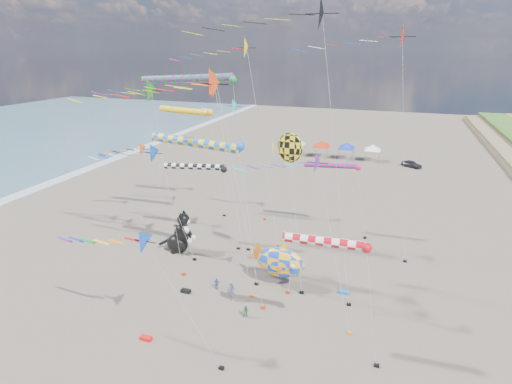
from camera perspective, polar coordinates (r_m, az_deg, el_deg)
The scene contains 29 objects.
ground at distance 31.00m, azimuth -11.08°, elevation -23.07°, with size 260.00×260.00×0.00m, color brown.
delta_kite_0 at distance 30.71m, azimuth 9.28°, elevation 23.50°, with size 13.20×2.65×24.61m.
delta_kite_1 at distance 49.53m, azimuth -15.31°, elevation 5.65°, with size 8.21×1.83×10.64m.
delta_kite_2 at distance 49.38m, azimuth -3.52°, elevation 11.79°, with size 10.98×1.97×15.39m.
delta_kite_3 at distance 40.91m, azimuth -1.33°, elevation 19.54°, with size 10.48×2.14×22.12m.
delta_kite_4 at distance 30.96m, azimuth -9.03°, elevation 14.51°, with size 13.10×2.15×19.60m.
delta_kite_5 at distance 28.04m, azimuth 8.16°, elevation 3.02°, with size 8.45×1.67×14.15m.
delta_kite_6 at distance 27.76m, azimuth -16.47°, elevation -7.03°, with size 11.65×1.82×10.06m.
delta_kite_7 at distance 39.62m, azimuth 18.57°, elevation 19.96°, with size 12.11×2.43×23.18m.
delta_kite_8 at distance 32.33m, azimuth -8.65°, elevation 14.71°, with size 14.68×2.67×19.77m.
delta_kite_9 at distance 41.39m, azimuth -15.76°, elevation 5.01°, with size 11.79×2.22×12.27m.
delta_kite_10 at distance 36.73m, azimuth -16.66°, elevation 13.34°, with size 10.82×2.31×18.73m.
windsock_0 at distance 51.30m, azimuth -9.60°, elevation 11.26°, with size 8.39×0.83×13.99m.
windsock_1 at distance 26.63m, azimuth 10.45°, elevation -7.20°, with size 7.11×0.70×9.38m.
windsock_2 at distance 43.02m, azimuth -8.40°, elevation 3.52°, with size 8.61×0.70×9.39m.
windsock_3 at distance 41.70m, azimuth -9.33°, elevation 15.61°, with size 11.60×0.81×18.49m.
windsock_4 at distance 35.24m, azimuth -8.08°, elevation 6.87°, with size 10.10×0.85×13.61m.
windsock_5 at distance 45.98m, azimuth 11.07°, elevation 3.65°, with size 7.68×0.65×8.78m.
angelfish_kite at distance 34.55m, azimuth 4.54°, elevation 6.17°, with size 3.74×3.02×14.22m.
cat_inflatable at distance 43.80m, azimuth -10.97°, elevation -5.53°, with size 3.59×1.79×4.85m, color black, non-canonical shape.
fish_inflatable at distance 37.13m, azimuth 3.47°, elevation -9.94°, with size 6.03×3.05×4.78m.
person_adult at distance 35.95m, azimuth -3.58°, elevation -14.03°, with size 0.67×0.44×1.83m, color gray.
child_green at distance 34.21m, azimuth -1.43°, elevation -16.74°, with size 0.53×0.41×1.08m, color #196D2D.
child_blue at distance 37.79m, azimuth -5.64°, elevation -12.89°, with size 0.64×0.27×1.10m, color #3441BB.
kite_bag_0 at distance 37.89m, azimuth -9.99°, elevation -13.75°, with size 0.90×0.44×0.30m, color black.
kite_bag_1 at distance 33.39m, azimuth -15.45°, elevation -19.49°, with size 0.90×0.44×0.30m, color red.
kite_bag_2 at distance 38.02m, azimuth 12.44°, elevation -13.81°, with size 0.90×0.44×0.30m, color blue.
tent_row at distance 81.88m, azimuth 11.12°, elevation 6.93°, with size 19.20×4.20×3.80m.
parked_car at distance 79.88m, azimuth 21.35°, elevation 3.75°, with size 1.50×3.73×1.27m, color #26262D.
Camera 1 is at (12.48, -19.16, 20.93)m, focal length 28.00 mm.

